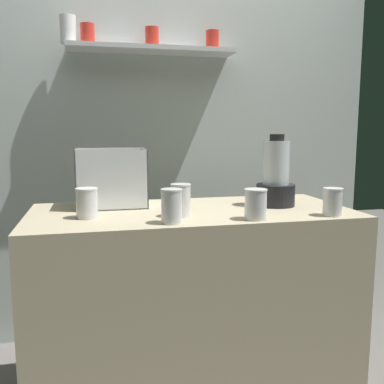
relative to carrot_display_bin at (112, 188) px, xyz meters
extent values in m
cube|color=tan|center=(0.34, -0.17, -0.53)|extent=(1.40, 0.64, 0.90)
cube|color=silver|center=(0.34, 0.60, 0.27)|extent=(2.60, 0.04, 2.50)
cube|color=silver|center=(0.26, 0.48, 0.71)|extent=(0.93, 0.20, 0.02)
cylinder|color=red|center=(-0.09, 0.48, 0.77)|extent=(0.08, 0.08, 0.11)
cylinder|color=red|center=(0.26, 0.49, 0.77)|extent=(0.08, 0.08, 0.11)
cylinder|color=red|center=(0.61, 0.49, 0.77)|extent=(0.08, 0.08, 0.11)
cylinder|color=white|center=(-0.19, 0.48, 0.79)|extent=(0.08, 0.08, 0.14)
cube|color=white|center=(0.00, 0.00, -0.08)|extent=(0.31, 0.24, 0.01)
cube|color=white|center=(0.00, -0.11, 0.05)|extent=(0.31, 0.01, 0.26)
cube|color=white|center=(0.00, 0.12, 0.05)|extent=(0.31, 0.01, 0.26)
cube|color=white|center=(-0.15, 0.00, 0.05)|extent=(0.01, 0.24, 0.26)
cube|color=white|center=(0.15, 0.00, 0.05)|extent=(0.01, 0.24, 0.26)
cone|color=orange|center=(0.00, 0.00, -0.06)|extent=(0.13, 0.13, 0.03)
cone|color=orange|center=(-0.01, 0.00, -0.06)|extent=(0.19, 0.10, 0.03)
cone|color=orange|center=(0.00, 0.00, -0.06)|extent=(0.11, 0.17, 0.03)
cone|color=orange|center=(0.02, -0.02, -0.06)|extent=(0.16, 0.04, 0.03)
cone|color=orange|center=(-0.03, 0.00, -0.03)|extent=(0.20, 0.05, 0.03)
cone|color=orange|center=(0.01, -0.01, -0.02)|extent=(0.14, 0.16, 0.04)
cone|color=orange|center=(0.07, -0.01, -0.03)|extent=(0.14, 0.12, 0.03)
cone|color=orange|center=(0.00, 0.00, -0.03)|extent=(0.19, 0.13, 0.03)
cone|color=orange|center=(0.02, 0.00, -0.01)|extent=(0.07, 0.18, 0.03)
cone|color=orange|center=(-0.04, 0.01, 0.01)|extent=(0.14, 0.17, 0.04)
cylinder|color=black|center=(0.74, -0.15, -0.03)|extent=(0.18, 0.18, 0.10)
cylinder|color=silver|center=(0.74, -0.15, 0.12)|extent=(0.12, 0.12, 0.20)
cylinder|color=red|center=(0.74, -0.15, 0.04)|extent=(0.11, 0.11, 0.04)
cylinder|color=black|center=(0.74, -0.15, 0.23)|extent=(0.07, 0.07, 0.03)
cylinder|color=white|center=(-0.11, -0.25, -0.03)|extent=(0.09, 0.09, 0.11)
cylinder|color=yellow|center=(-0.11, -0.25, -0.04)|extent=(0.08, 0.08, 0.08)
cylinder|color=white|center=(-0.11, -0.25, 0.04)|extent=(0.09, 0.09, 0.01)
cylinder|color=white|center=(0.21, -0.42, -0.02)|extent=(0.08, 0.08, 0.13)
cylinder|color=orange|center=(0.21, -0.42, -0.04)|extent=(0.07, 0.07, 0.08)
cylinder|color=white|center=(0.21, -0.42, 0.05)|extent=(0.08, 0.08, 0.01)
cylinder|color=white|center=(0.26, -0.30, -0.02)|extent=(0.08, 0.08, 0.13)
cylinder|color=red|center=(0.26, -0.30, -0.05)|extent=(0.07, 0.07, 0.07)
cylinder|color=white|center=(0.26, -0.30, 0.05)|extent=(0.08, 0.08, 0.01)
cylinder|color=white|center=(0.54, -0.42, -0.03)|extent=(0.09, 0.09, 0.11)
cylinder|color=orange|center=(0.54, -0.42, -0.05)|extent=(0.08, 0.08, 0.07)
cylinder|color=white|center=(0.54, -0.42, 0.04)|extent=(0.09, 0.09, 0.01)
cylinder|color=white|center=(0.87, -0.42, -0.03)|extent=(0.08, 0.08, 0.11)
cylinder|color=yellow|center=(0.87, -0.42, -0.05)|extent=(0.07, 0.07, 0.07)
cylinder|color=white|center=(0.87, -0.42, 0.03)|extent=(0.08, 0.08, 0.01)
camera|label=1|loc=(-0.07, -1.97, 0.27)|focal=39.92mm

